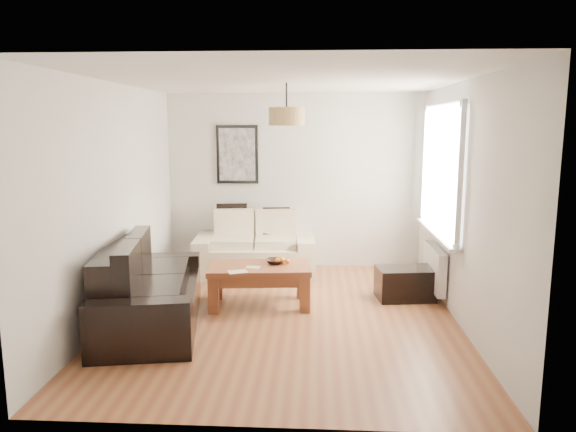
# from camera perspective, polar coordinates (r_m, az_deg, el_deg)

# --- Properties ---
(floor) EXTENTS (4.50, 4.50, 0.00)m
(floor) POSITION_cam_1_polar(r_m,az_deg,el_deg) (6.14, -0.32, -10.67)
(floor) COLOR brown
(floor) RESTS_ON ground
(ceiling) EXTENTS (3.80, 4.50, 0.00)m
(ceiling) POSITION_cam_1_polar(r_m,az_deg,el_deg) (5.77, -0.34, 14.32)
(ceiling) COLOR white
(ceiling) RESTS_ON floor
(wall_back) EXTENTS (3.80, 0.04, 2.60)m
(wall_back) POSITION_cam_1_polar(r_m,az_deg,el_deg) (8.04, 0.65, 3.74)
(wall_back) COLOR silver
(wall_back) RESTS_ON floor
(wall_front) EXTENTS (3.80, 0.04, 2.60)m
(wall_front) POSITION_cam_1_polar(r_m,az_deg,el_deg) (3.61, -2.51, -3.71)
(wall_front) COLOR silver
(wall_front) RESTS_ON floor
(wall_left) EXTENTS (0.04, 4.50, 2.60)m
(wall_left) POSITION_cam_1_polar(r_m,az_deg,el_deg) (6.22, -18.08, 1.50)
(wall_left) COLOR silver
(wall_left) RESTS_ON floor
(wall_right) EXTENTS (0.04, 4.50, 2.60)m
(wall_right) POSITION_cam_1_polar(r_m,az_deg,el_deg) (6.00, 18.09, 1.22)
(wall_right) COLOR silver
(wall_right) RESTS_ON floor
(window_bay) EXTENTS (0.14, 1.90, 1.60)m
(window_bay) POSITION_cam_1_polar(r_m,az_deg,el_deg) (6.73, 16.16, 4.76)
(window_bay) COLOR white
(window_bay) RESTS_ON wall_right
(radiator) EXTENTS (0.10, 0.90, 0.52)m
(radiator) POSITION_cam_1_polar(r_m,az_deg,el_deg) (6.93, 15.37, -5.33)
(radiator) COLOR white
(radiator) RESTS_ON wall_right
(poster) EXTENTS (0.62, 0.04, 0.87)m
(poster) POSITION_cam_1_polar(r_m,az_deg,el_deg) (8.06, -5.44, 6.56)
(poster) COLOR black
(poster) RESTS_ON wall_back
(pendant_shade) EXTENTS (0.40, 0.40, 0.20)m
(pendant_shade) POSITION_cam_1_polar(r_m,az_deg,el_deg) (6.05, -0.16, 10.59)
(pendant_shade) COLOR tan
(pendant_shade) RESTS_ON ceiling
(loveseat_cream) EXTENTS (1.77, 1.05, 0.85)m
(loveseat_cream) POSITION_cam_1_polar(r_m,az_deg,el_deg) (7.77, -3.57, -3.05)
(loveseat_cream) COLOR beige
(loveseat_cream) RESTS_ON floor
(sofa_leather) EXTENTS (1.30, 2.13, 0.86)m
(sofa_leather) POSITION_cam_1_polar(r_m,az_deg,el_deg) (5.95, -14.50, -7.27)
(sofa_leather) COLOR black
(sofa_leather) RESTS_ON floor
(coffee_table) EXTENTS (1.26, 0.76, 0.49)m
(coffee_table) POSITION_cam_1_polar(r_m,az_deg,el_deg) (6.43, -3.06, -7.41)
(coffee_table) COLOR brown
(coffee_table) RESTS_ON floor
(ottoman) EXTENTS (0.74, 0.53, 0.39)m
(ottoman) POSITION_cam_1_polar(r_m,az_deg,el_deg) (6.82, 12.40, -7.05)
(ottoman) COLOR black
(ottoman) RESTS_ON floor
(cushion_left) EXTENTS (0.47, 0.21, 0.45)m
(cushion_left) POSITION_cam_1_polar(r_m,az_deg,el_deg) (7.95, -6.01, -0.32)
(cushion_left) COLOR black
(cushion_left) RESTS_ON loveseat_cream
(cushion_right) EXTENTS (0.41, 0.17, 0.40)m
(cushion_right) POSITION_cam_1_polar(r_m,az_deg,el_deg) (7.88, -1.25, -0.55)
(cushion_right) COLOR black
(cushion_right) RESTS_ON loveseat_cream
(fruit_bowl) EXTENTS (0.23, 0.23, 0.06)m
(fruit_bowl) POSITION_cam_1_polar(r_m,az_deg,el_deg) (6.43, -1.38, -4.87)
(fruit_bowl) COLOR black
(fruit_bowl) RESTS_ON coffee_table
(orange_a) EXTENTS (0.09, 0.09, 0.09)m
(orange_a) POSITION_cam_1_polar(r_m,az_deg,el_deg) (6.42, -0.65, -4.78)
(orange_a) COLOR orange
(orange_a) RESTS_ON fruit_bowl
(orange_b) EXTENTS (0.08, 0.08, 0.06)m
(orange_b) POSITION_cam_1_polar(r_m,az_deg,el_deg) (6.38, -0.05, -4.86)
(orange_b) COLOR orange
(orange_b) RESTS_ON fruit_bowl
(orange_c) EXTENTS (0.09, 0.09, 0.07)m
(orange_c) POSITION_cam_1_polar(r_m,az_deg,el_deg) (6.42, -1.11, -4.78)
(orange_c) COLOR orange
(orange_c) RESTS_ON fruit_bowl
(papers) EXTENTS (0.26, 0.22, 0.01)m
(papers) POSITION_cam_1_polar(r_m,az_deg,el_deg) (6.10, -5.40, -5.94)
(papers) COLOR beige
(papers) RESTS_ON coffee_table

